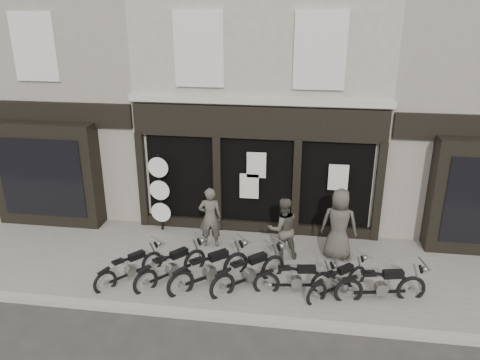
# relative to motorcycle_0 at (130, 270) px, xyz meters

# --- Properties ---
(ground_plane) EXTENTS (90.00, 90.00, 0.00)m
(ground_plane) POSITION_rel_motorcycle_0_xyz_m (2.78, 0.15, -0.37)
(ground_plane) COLOR #2D2B28
(ground_plane) RESTS_ON ground
(pavement) EXTENTS (30.00, 4.20, 0.12)m
(pavement) POSITION_rel_motorcycle_0_xyz_m (2.78, 1.05, -0.31)
(pavement) COLOR slate
(pavement) RESTS_ON ground_plane
(kerb) EXTENTS (30.00, 0.25, 0.13)m
(kerb) POSITION_rel_motorcycle_0_xyz_m (2.78, -1.10, -0.30)
(kerb) COLOR gray
(kerb) RESTS_ON ground_plane
(central_building) EXTENTS (7.30, 6.22, 8.34)m
(central_building) POSITION_rel_motorcycle_0_xyz_m (2.78, 6.10, 3.71)
(central_building) COLOR #AFA696
(central_building) RESTS_ON ground
(neighbour_left) EXTENTS (5.60, 6.73, 8.34)m
(neighbour_left) POSITION_rel_motorcycle_0_xyz_m (-3.57, 6.05, 3.67)
(neighbour_left) COLOR gray
(neighbour_left) RESTS_ON ground
(neighbour_right) EXTENTS (5.60, 6.73, 8.34)m
(neighbour_right) POSITION_rel_motorcycle_0_xyz_m (9.13, 6.05, 3.67)
(neighbour_right) COLOR gray
(neighbour_right) RESTS_ON ground
(motorcycle_0) EXTENTS (1.38, 1.64, 0.93)m
(motorcycle_0) POSITION_rel_motorcycle_0_xyz_m (0.00, 0.00, 0.00)
(motorcycle_0) COLOR black
(motorcycle_0) RESTS_ON ground
(motorcycle_1) EXTENTS (1.56, 1.76, 1.01)m
(motorcycle_1) POSITION_rel_motorcycle_0_xyz_m (1.02, 0.14, 0.03)
(motorcycle_1) COLOR black
(motorcycle_1) RESTS_ON ground
(motorcycle_2) EXTENTS (1.84, 1.72, 1.09)m
(motorcycle_2) POSITION_rel_motorcycle_0_xyz_m (1.99, 0.10, 0.06)
(motorcycle_2) COLOR black
(motorcycle_2) RESTS_ON ground
(motorcycle_3) EXTENTS (1.77, 1.67, 1.05)m
(motorcycle_3) POSITION_rel_motorcycle_0_xyz_m (2.95, 0.16, 0.05)
(motorcycle_3) COLOR black
(motorcycle_3) RESTS_ON ground
(motorcycle_4) EXTENTS (2.00, 0.61, 0.96)m
(motorcycle_4) POSITION_rel_motorcycle_0_xyz_m (4.09, 0.07, 0.01)
(motorcycle_4) COLOR black
(motorcycle_4) RESTS_ON ground
(motorcycle_5) EXTENTS (1.54, 1.45, 0.91)m
(motorcycle_5) POSITION_rel_motorcycle_0_xyz_m (5.06, 0.16, -0.01)
(motorcycle_5) COLOR black
(motorcycle_5) RESTS_ON ground
(motorcycle_6) EXTENTS (2.13, 0.76, 1.03)m
(motorcycle_6) POSITION_rel_motorcycle_0_xyz_m (6.03, 0.03, 0.04)
(motorcycle_6) COLOR black
(motorcycle_6) RESTS_ON ground
(man_left) EXTENTS (0.69, 0.51, 1.74)m
(man_left) POSITION_rel_motorcycle_0_xyz_m (1.62, 1.98, 0.62)
(man_left) COLOR #4A453D
(man_left) RESTS_ON pavement
(man_centre) EXTENTS (1.01, 0.90, 1.72)m
(man_centre) POSITION_rel_motorcycle_0_xyz_m (3.65, 1.61, 0.61)
(man_centre) COLOR #47443A
(man_centre) RESTS_ON pavement
(man_right) EXTENTS (1.02, 0.74, 1.95)m
(man_right) POSITION_rel_motorcycle_0_xyz_m (5.11, 1.84, 0.73)
(man_right) COLOR #413D36
(man_right) RESTS_ON pavement
(advert_sign_post) EXTENTS (0.61, 0.39, 2.51)m
(advert_sign_post) POSITION_rel_motorcycle_0_xyz_m (-0.03, 2.73, 0.85)
(advert_sign_post) COLOR black
(advert_sign_post) RESTS_ON ground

